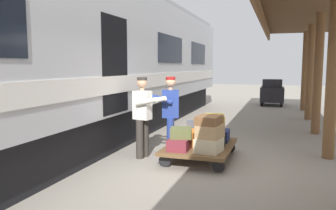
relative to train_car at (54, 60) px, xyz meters
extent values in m
plane|color=gray|center=(-3.62, 0.00, -2.06)|extent=(60.00, 60.00, 0.00)
cylinder|color=brown|center=(-5.75, -9.46, -0.36)|extent=(0.24, 0.24, 3.40)
cylinder|color=brown|center=(-5.75, -6.76, -0.36)|extent=(0.24, 0.24, 3.40)
cylinder|color=brown|center=(-5.75, -4.06, -0.36)|extent=(0.24, 0.24, 3.40)
cylinder|color=brown|center=(-5.75, -1.35, -0.36)|extent=(0.24, 0.24, 3.40)
cube|color=#B7BABF|center=(0.00, 0.00, 0.29)|extent=(3.00, 21.11, 2.90)
cube|color=black|center=(0.00, 0.00, -1.61)|extent=(2.55, 20.05, 0.90)
cube|color=silver|center=(-1.51, 0.00, -0.51)|extent=(0.03, 20.69, 0.36)
cube|color=black|center=(-1.51, -7.39, 0.39)|extent=(0.02, 2.32, 0.84)
cube|color=black|center=(-1.51, -3.69, 0.39)|extent=(0.02, 2.32, 0.84)
cube|color=black|center=(-1.45, 0.00, -0.11)|extent=(0.12, 1.10, 2.00)
cube|color=brown|center=(-3.21, -0.42, -1.79)|extent=(1.30, 1.83, 0.07)
cylinder|color=black|center=(-3.72, 0.32, -1.94)|extent=(0.24, 0.05, 0.24)
cylinder|color=black|center=(-2.69, 0.32, -1.94)|extent=(0.24, 0.05, 0.24)
cylinder|color=black|center=(-3.72, -1.15, -1.94)|extent=(0.24, 0.05, 0.24)
cylinder|color=black|center=(-2.69, -1.15, -1.94)|extent=(0.24, 0.05, 0.24)
cube|color=beige|center=(-3.50, 0.09, -1.62)|extent=(0.51, 0.57, 0.27)
cube|color=maroon|center=(-2.91, 0.09, -1.64)|extent=(0.42, 0.60, 0.22)
cube|color=navy|center=(-3.50, -0.92, -1.63)|extent=(0.46, 0.47, 0.24)
cube|color=maroon|center=(-2.91, -0.92, -1.66)|extent=(0.52, 0.61, 0.20)
cube|color=black|center=(-3.50, -0.42, -1.66)|extent=(0.48, 0.54, 0.20)
cube|color=#CC6B23|center=(-2.91, -0.42, -1.61)|extent=(0.58, 0.60, 0.29)
cube|color=tan|center=(-3.51, 0.05, -1.36)|extent=(0.50, 0.58, 0.25)
cube|color=#4C515B|center=(-2.94, -0.92, -1.46)|extent=(0.38, 0.42, 0.19)
cube|color=#AD231E|center=(-3.47, -0.45, -1.46)|extent=(0.42, 0.52, 0.20)
cube|color=brown|center=(-2.94, 0.05, -1.43)|extent=(0.48, 0.45, 0.20)
cube|color=brown|center=(-3.48, 0.02, -1.15)|extent=(0.48, 0.60, 0.17)
cube|color=gold|center=(-3.50, -0.46, -1.24)|extent=(0.47, 0.59, 0.24)
cylinder|color=navy|center=(-2.47, -0.69, -1.65)|extent=(0.16, 0.16, 0.82)
cylinder|color=navy|center=(-2.53, -0.50, -1.65)|extent=(0.16, 0.16, 0.82)
cube|color=navy|center=(-2.50, -0.60, -0.94)|extent=(0.41, 0.31, 0.60)
cylinder|color=tan|center=(-2.50, -0.60, -0.61)|extent=(0.09, 0.09, 0.06)
sphere|color=tan|center=(-2.50, -0.60, -0.47)|extent=(0.22, 0.22, 0.22)
cylinder|color=#A51919|center=(-2.50, -0.60, -0.39)|extent=(0.21, 0.21, 0.06)
cylinder|color=navy|center=(-2.25, -0.69, -0.84)|extent=(0.54, 0.24, 0.21)
cylinder|color=navy|center=(-2.34, -0.38, -0.84)|extent=(0.54, 0.24, 0.21)
cylinder|color=#332D28|center=(-2.00, -0.07, -1.65)|extent=(0.16, 0.16, 0.82)
cylinder|color=#332D28|center=(-2.04, -0.27, -1.65)|extent=(0.16, 0.16, 0.82)
cube|color=silver|center=(-2.02, -0.17, -0.94)|extent=(0.40, 0.30, 0.60)
cylinder|color=tan|center=(-2.02, -0.17, -0.61)|extent=(0.09, 0.09, 0.06)
sphere|color=tan|center=(-2.02, -0.17, -0.47)|extent=(0.22, 0.22, 0.22)
cylinder|color=#332D28|center=(-2.02, -0.17, -0.39)|extent=(0.21, 0.21, 0.06)
cylinder|color=silver|center=(-2.20, 0.04, -0.84)|extent=(0.54, 0.22, 0.21)
cylinder|color=silver|center=(-2.27, -0.28, -0.84)|extent=(0.54, 0.22, 0.21)
cube|color=black|center=(-4.40, -10.98, -1.51)|extent=(1.13, 1.72, 0.70)
cube|color=black|center=(-4.40, -10.63, -1.01)|extent=(0.91, 0.71, 0.50)
cylinder|color=black|center=(-4.85, -10.38, -1.86)|extent=(0.12, 0.40, 0.40)
cylinder|color=black|center=(-3.95, -10.38, -1.86)|extent=(0.12, 0.40, 0.40)
cylinder|color=black|center=(-4.85, -11.58, -1.86)|extent=(0.12, 0.40, 0.40)
cylinder|color=black|center=(-3.95, -11.58, -1.86)|extent=(0.12, 0.40, 0.40)
camera|label=1|loc=(-4.73, 6.19, -0.13)|focal=35.46mm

